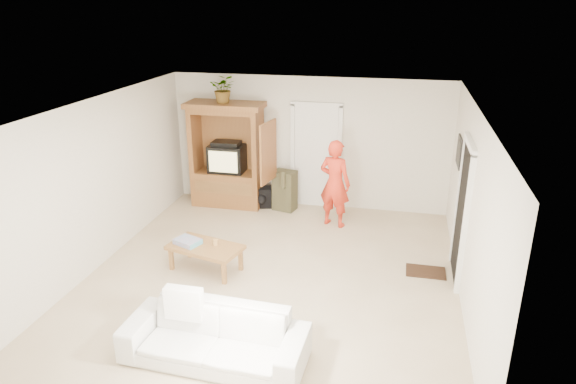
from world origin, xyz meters
name	(u,v)px	position (x,y,z in m)	size (l,w,h in m)	color
floor	(272,275)	(0.00, 0.00, 0.00)	(6.00, 6.00, 0.00)	tan
ceiling	(270,107)	(0.00, 0.00, 2.60)	(6.00, 6.00, 0.00)	white
wall_back	(309,143)	(0.00, 3.00, 1.30)	(5.50, 5.50, 0.00)	silver
wall_front	(190,311)	(0.00, -3.00, 1.30)	(5.50, 5.50, 0.00)	silver
wall_left	(100,182)	(-2.75, 0.00, 1.30)	(6.00, 6.00, 0.00)	silver
wall_right	(471,212)	(2.75, 0.00, 1.30)	(6.00, 6.00, 0.00)	silver
armoire	(228,162)	(-1.58, 2.66, 0.91)	(1.82, 1.14, 2.10)	brown
door_back	(316,157)	(0.15, 2.97, 1.02)	(0.85, 0.05, 2.04)	white
doorway_right	(462,214)	(2.73, 0.60, 1.02)	(0.05, 0.90, 2.04)	black
framed_picture	(459,152)	(2.73, 1.90, 1.60)	(0.03, 0.60, 0.48)	black
doormat	(426,272)	(2.30, 0.60, 0.01)	(0.60, 0.40, 0.02)	#382316
plant	(224,89)	(-1.60, 2.63, 2.37)	(0.48, 0.42, 0.54)	#4C7238
man	(335,183)	(0.66, 2.08, 0.82)	(0.60, 0.39, 1.64)	red
sofa	(215,337)	(-0.17, -2.05, 0.31)	(2.13, 0.83, 0.62)	silver
coffee_table	(205,249)	(-1.05, -0.06, 0.36)	(1.23, 0.86, 0.42)	#A26E38
towel	(188,242)	(-1.33, -0.06, 0.46)	(0.38, 0.28, 0.08)	#C5416B
candle	(215,242)	(-0.90, -0.01, 0.47)	(0.08, 0.08, 0.10)	tan
backpack_black	(263,198)	(-0.86, 2.59, 0.22)	(0.35, 0.21, 0.44)	black
backpack_olive	(285,190)	(-0.40, 2.61, 0.40)	(0.43, 0.31, 0.81)	#47442B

